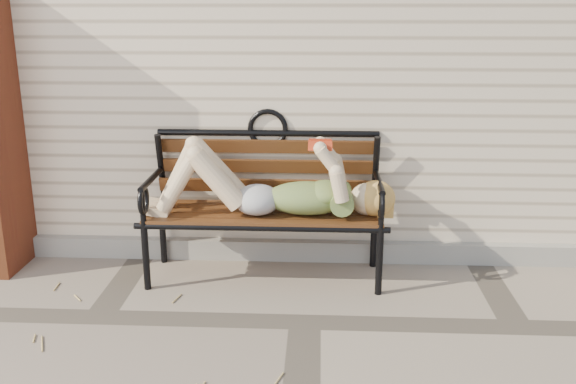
{
  "coord_description": "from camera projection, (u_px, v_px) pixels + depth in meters",
  "views": [
    {
      "loc": [
        0.07,
        -3.45,
        1.83
      ],
      "look_at": [
        -0.13,
        0.47,
        0.67
      ],
      "focal_mm": 40.0,
      "sensor_mm": 36.0,
      "label": 1
    }
  ],
  "objects": [
    {
      "name": "ground",
      "position": [
        305.0,
        322.0,
        3.83
      ],
      "size": [
        80.0,
        80.0,
        0.0
      ],
      "primitive_type": "plane",
      "color": "gray",
      "rests_on": "ground"
    },
    {
      "name": "house_wall",
      "position": [
        314.0,
        38.0,
        6.28
      ],
      "size": [
        8.0,
        4.0,
        3.0
      ],
      "primitive_type": "cube",
      "color": "beige",
      "rests_on": "ground"
    },
    {
      "name": "foundation_strip",
      "position": [
        308.0,
        250.0,
        4.73
      ],
      "size": [
        8.0,
        0.1,
        0.15
      ],
      "primitive_type": "cube",
      "color": "gray",
      "rests_on": "ground"
    },
    {
      "name": "garden_bench",
      "position": [
        265.0,
        186.0,
        4.38
      ],
      "size": [
        1.73,
        0.69,
        1.12
      ],
      "color": "black",
      "rests_on": "ground"
    },
    {
      "name": "reading_woman",
      "position": [
        266.0,
        186.0,
        4.24
      ],
      "size": [
        1.63,
        0.37,
        0.51
      ],
      "color": "#092F43",
      "rests_on": "ground"
    },
    {
      "name": "straw_scatter",
      "position": [
        31.0,
        332.0,
        3.7
      ],
      "size": [
        2.97,
        1.71,
        0.01
      ],
      "color": "tan",
      "rests_on": "ground"
    }
  ]
}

